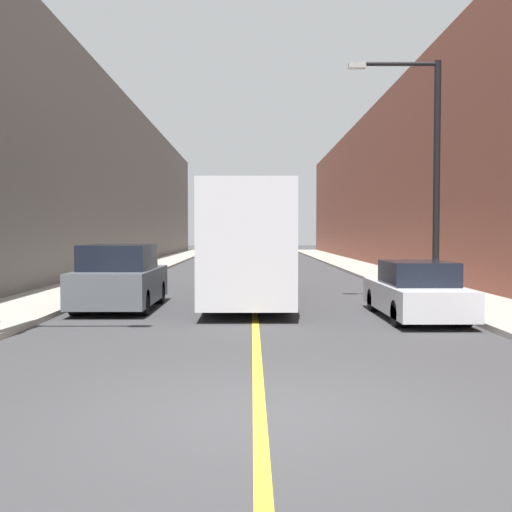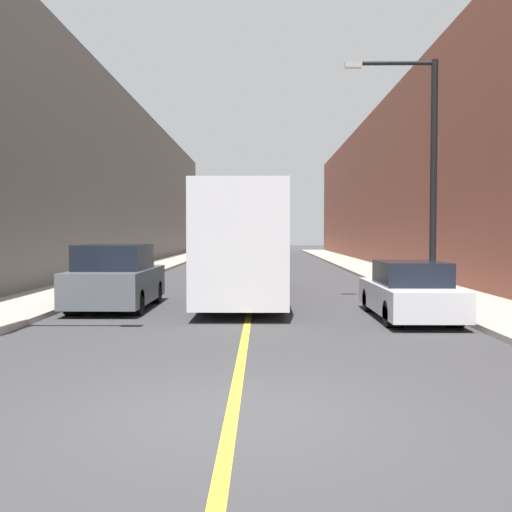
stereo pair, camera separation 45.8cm
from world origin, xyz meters
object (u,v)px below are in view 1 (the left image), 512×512
Objects in this scene: bus at (248,242)px; street_lamp_right at (428,163)px; parked_suv_left at (120,279)px; car_right_near at (416,292)px.

street_lamp_right is at bearing -20.65° from bus.
street_lamp_right is at bearing 5.94° from parked_suv_left.
street_lamp_right reaches higher than bus.
bus is at bearing 39.49° from parked_suv_left.
street_lamp_right is (8.93, 0.93, 3.38)m from parked_suv_left.
street_lamp_right is at bearing 68.58° from car_right_near.
parked_suv_left is at bearing 166.09° from car_right_near.
street_lamp_right reaches higher than car_right_near.
bus is 6.19m from street_lamp_right.
parked_suv_left reaches higher than car_right_near.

